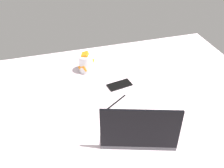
{
  "coord_description": "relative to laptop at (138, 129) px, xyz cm",
  "views": [
    {
      "loc": [
        28.0,
        94.79,
        109.96
      ],
      "look_at": [
        -4.23,
        -16.3,
        24.0
      ],
      "focal_mm": 42.24,
      "sensor_mm": 36.0,
      "label": 1
    }
  ],
  "objects": [
    {
      "name": "bed_mattress",
      "position": [
        6.65,
        -17.7,
        -13.41
      ],
      "size": [
        180.0,
        140.0,
        18.0
      ],
      "primitive_type": "cube",
      "color": "silver",
      "rests_on": "ground"
    },
    {
      "name": "snack_cup",
      "position": [
        11.76,
        -59.8,
        1.39
      ],
      "size": [
        10.79,
        9.53,
        13.34
      ],
      "color": "silver",
      "rests_on": "bed_mattress"
    },
    {
      "name": "laptop",
      "position": [
        0.0,
        0.0,
        0.0
      ],
      "size": [
        38.49,
        32.06,
        23.0
      ],
      "rotation": [
        0.0,
        0.0,
        -0.31
      ],
      "color": "#4C4C51",
      "rests_on": "bed_mattress"
    },
    {
      "name": "charger_cable",
      "position": [
        3.23,
        -24.71,
        -4.11
      ],
      "size": [
        14.46,
        9.95,
        0.6
      ],
      "primitive_type": "cube",
      "rotation": [
        0.0,
        0.0,
        0.59
      ],
      "color": "black",
      "rests_on": "bed_mattress"
    },
    {
      "name": "cell_phone",
      "position": [
        -3.62,
        -39.19,
        -4.01
      ],
      "size": [
        15.01,
        9.24,
        0.8
      ],
      "primitive_type": "cube",
      "rotation": [
        0.0,
        0.0,
        1.75
      ],
      "color": "black",
      "rests_on": "bed_mattress"
    }
  ]
}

